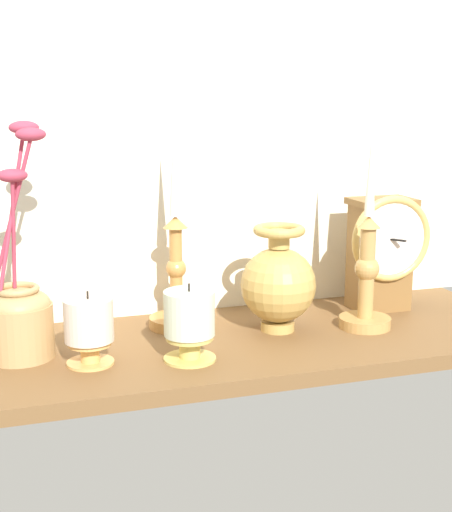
# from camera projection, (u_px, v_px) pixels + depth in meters

# --- Properties ---
(ground_plane) EXTENTS (1.00, 0.36, 0.02)m
(ground_plane) POSITION_uv_depth(u_px,v_px,m) (242.00, 344.00, 1.24)
(ground_plane) COLOR brown
(back_wall) EXTENTS (1.20, 0.02, 0.65)m
(back_wall) POSITION_uv_depth(u_px,v_px,m) (209.00, 133.00, 1.33)
(back_wall) COLOR white
(back_wall) RESTS_ON ground_plane
(mantel_clock) EXTENTS (0.16, 0.10, 0.22)m
(mantel_clock) POSITION_uv_depth(u_px,v_px,m) (382.00, 250.00, 1.37)
(mantel_clock) COLOR brown
(mantel_clock) RESTS_ON ground_plane
(candlestick_tall_left) EXTENTS (0.09, 0.09, 0.36)m
(candlestick_tall_left) POSITION_uv_depth(u_px,v_px,m) (367.00, 272.00, 1.27)
(candlestick_tall_left) COLOR tan
(candlestick_tall_left) RESTS_ON ground_plane
(candlestick_tall_center) EXTENTS (0.10, 0.10, 0.35)m
(candlestick_tall_center) POSITION_uv_depth(u_px,v_px,m) (176.00, 272.00, 1.27)
(candlestick_tall_center) COLOR #BC8342
(candlestick_tall_center) RESTS_ON ground_plane
(brass_vase_bulbous) EXTENTS (0.13, 0.13, 0.18)m
(brass_vase_bulbous) POSITION_uv_depth(u_px,v_px,m) (278.00, 282.00, 1.25)
(brass_vase_bulbous) COLOR tan
(brass_vase_bulbous) RESTS_ON ground_plane
(brass_vase_jar) EXTENTS (0.11, 0.10, 0.36)m
(brass_vase_jar) POSITION_uv_depth(u_px,v_px,m) (19.00, 311.00, 1.13)
(brass_vase_jar) COLOR tan
(brass_vase_jar) RESTS_ON ground_plane
(pillar_candle_front) EXTENTS (0.07, 0.07, 0.11)m
(pillar_candle_front) POSITION_uv_depth(u_px,v_px,m) (89.00, 327.00, 1.10)
(pillar_candle_front) COLOR tan
(pillar_candle_front) RESTS_ON ground_plane
(pillar_candle_near_clock) EXTENTS (0.08, 0.08, 0.12)m
(pillar_candle_near_clock) POSITION_uv_depth(u_px,v_px,m) (189.00, 321.00, 1.12)
(pillar_candle_near_clock) COLOR tan
(pillar_candle_near_clock) RESTS_ON ground_plane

